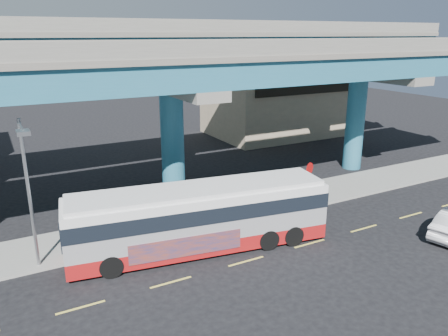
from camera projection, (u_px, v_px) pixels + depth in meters
ground at (243, 259)px, 21.93m from camera, size 120.00×120.00×0.00m
sidewalk at (197, 218)px, 26.52m from camera, size 70.00×4.00×0.15m
lane_markings at (246, 261)px, 21.67m from camera, size 58.00×0.12×0.01m
viaduct at (169, 62)px, 26.86m from camera, size 52.00×12.40×11.70m
building_beige at (276, 102)px, 48.38m from camera, size 14.00×10.23×7.00m
transit_bus at (200, 216)px, 22.38m from camera, size 13.67×4.86×3.44m
street_lamp at (27, 176)px, 19.25m from camera, size 0.50×2.36×7.15m
stop_sign at (309, 174)px, 28.20m from camera, size 0.79×0.31×2.77m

